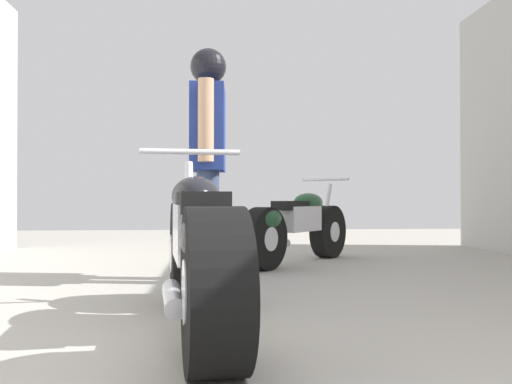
{
  "coord_description": "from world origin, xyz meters",
  "views": [
    {
      "loc": [
        -0.4,
        -0.76,
        0.64
      ],
      "look_at": [
        -0.11,
        3.14,
        0.69
      ],
      "focal_mm": 38.8,
      "sensor_mm": 36.0,
      "label": 1
    }
  ],
  "objects": [
    {
      "name": "motorcycle_black_naked",
      "position": [
        0.4,
        4.61,
        0.37
      ],
      "size": [
        1.26,
        1.54,
        0.86
      ],
      "color": "black",
      "rests_on": "ground_plane"
    },
    {
      "name": "mechanic_in_blue",
      "position": [
        -0.45,
        3.53,
        1.08
      ],
      "size": [
        0.28,
        0.71,
        1.8
      ],
      "color": "#384766",
      "rests_on": "ground_plane"
    },
    {
      "name": "ground_plane",
      "position": [
        0.0,
        3.11,
        0.0
      ],
      "size": [
        14.91,
        14.91,
        0.0
      ],
      "primitive_type": "plane",
      "color": "#A8A399"
    },
    {
      "name": "motorcycle_maroon_cruiser",
      "position": [
        -0.47,
        1.89,
        0.39
      ],
      "size": [
        0.59,
        2.01,
        0.94
      ],
      "color": "black",
      "rests_on": "ground_plane"
    }
  ]
}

